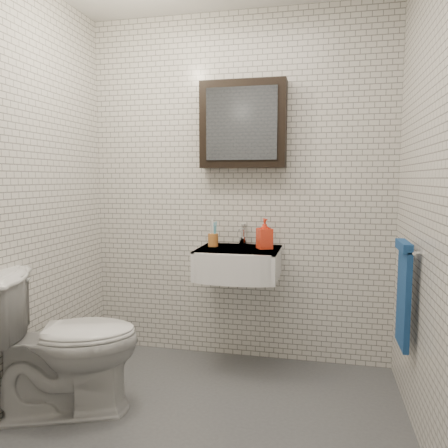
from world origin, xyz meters
TOP-DOWN VIEW (x-y plane):
  - ground at (0.00, 0.00)m, footprint 2.20×2.00m
  - room_shell at (0.00, 0.00)m, footprint 2.22×2.02m
  - washbasin at (0.05, 0.73)m, footprint 0.55×0.50m
  - faucet at (0.05, 0.93)m, footprint 0.06×0.20m
  - mirror_cabinet at (0.05, 0.93)m, footprint 0.60×0.15m
  - towel_rail at (1.04, 0.35)m, footprint 0.09×0.30m
  - toothbrush_cup at (-0.14, 0.83)m, footprint 0.09×0.09m
  - soap_bottle at (0.22, 0.81)m, footprint 0.13×0.13m
  - toilet at (-0.80, -0.00)m, footprint 0.93×0.73m

SIDE VIEW (x-z plane):
  - ground at x=0.00m, z-range 0.00..0.01m
  - toilet at x=-0.80m, z-range 0.00..0.83m
  - towel_rail at x=1.04m, z-range 0.43..1.01m
  - washbasin at x=0.05m, z-range 0.66..0.86m
  - toothbrush_cup at x=-0.14m, z-range 0.80..1.00m
  - faucet at x=0.05m, z-range 0.84..0.99m
  - soap_bottle at x=0.22m, z-range 0.85..1.06m
  - room_shell at x=0.00m, z-range 0.21..2.72m
  - mirror_cabinet at x=0.05m, z-range 1.40..2.00m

